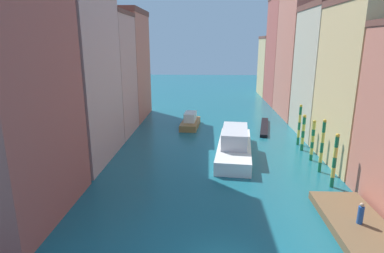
{
  "coord_description": "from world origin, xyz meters",
  "views": [
    {
      "loc": [
        -0.98,
        -13.89,
        11.45
      ],
      "look_at": [
        -2.83,
        23.3,
        1.5
      ],
      "focal_mm": 29.62,
      "sensor_mm": 36.0,
      "label": 1
    }
  ],
  "objects_px": {
    "waterfront_dock": "(354,221)",
    "vaporetto_white": "(234,145)",
    "mooring_pole_0": "(335,160)",
    "motorboat_0": "(190,122)",
    "mooring_pole_4": "(299,124)",
    "gondola_black": "(264,127)",
    "person_on_dock": "(361,214)",
    "mooring_pole_2": "(313,140)",
    "mooring_pole_1": "(322,146)",
    "mooring_pole_3": "(303,132)"
  },
  "relations": [
    {
      "from": "person_on_dock",
      "to": "mooring_pole_4",
      "type": "distance_m",
      "value": 17.41
    },
    {
      "from": "mooring_pole_4",
      "to": "motorboat_0",
      "type": "xyz_separation_m",
      "value": [
        -12.81,
        7.28,
        -1.66
      ]
    },
    {
      "from": "mooring_pole_2",
      "to": "motorboat_0",
      "type": "xyz_separation_m",
      "value": [
        -12.76,
        12.28,
        -1.38
      ]
    },
    {
      "from": "mooring_pole_1",
      "to": "vaporetto_white",
      "type": "relative_size",
      "value": 0.42
    },
    {
      "from": "waterfront_dock",
      "to": "vaporetto_white",
      "type": "height_order",
      "value": "vaporetto_white"
    },
    {
      "from": "person_on_dock",
      "to": "gondola_black",
      "type": "distance_m",
      "value": 24.44
    },
    {
      "from": "mooring_pole_0",
      "to": "mooring_pole_2",
      "type": "height_order",
      "value": "mooring_pole_0"
    },
    {
      "from": "waterfront_dock",
      "to": "gondola_black",
      "type": "xyz_separation_m",
      "value": [
        -1.69,
        23.72,
        -0.07
      ]
    },
    {
      "from": "motorboat_0",
      "to": "person_on_dock",
      "type": "bearing_deg",
      "value": -64.22
    },
    {
      "from": "waterfront_dock",
      "to": "mooring_pole_2",
      "type": "xyz_separation_m",
      "value": [
        0.87,
        11.71,
        1.85
      ]
    },
    {
      "from": "mooring_pole_2",
      "to": "gondola_black",
      "type": "relative_size",
      "value": 0.44
    },
    {
      "from": "mooring_pole_3",
      "to": "gondola_black",
      "type": "relative_size",
      "value": 0.43
    },
    {
      "from": "gondola_black",
      "to": "person_on_dock",
      "type": "bearing_deg",
      "value": -86.01
    },
    {
      "from": "mooring_pole_4",
      "to": "gondola_black",
      "type": "xyz_separation_m",
      "value": [
        -2.61,
        7.02,
        -2.2
      ]
    },
    {
      "from": "person_on_dock",
      "to": "vaporetto_white",
      "type": "bearing_deg",
      "value": 116.27
    },
    {
      "from": "mooring_pole_3",
      "to": "mooring_pole_0",
      "type": "bearing_deg",
      "value": -90.83
    },
    {
      "from": "mooring_pole_1",
      "to": "mooring_pole_3",
      "type": "xyz_separation_m",
      "value": [
        0.08,
        5.94,
        -0.46
      ]
    },
    {
      "from": "waterfront_dock",
      "to": "mooring_pole_0",
      "type": "xyz_separation_m",
      "value": [
        0.69,
        5.66,
        2.05
      ]
    },
    {
      "from": "mooring_pole_4",
      "to": "person_on_dock",
      "type": "bearing_deg",
      "value": -93.02
    },
    {
      "from": "waterfront_dock",
      "to": "mooring_pole_0",
      "type": "height_order",
      "value": "mooring_pole_0"
    },
    {
      "from": "mooring_pole_4",
      "to": "motorboat_0",
      "type": "relative_size",
      "value": 0.78
    },
    {
      "from": "person_on_dock",
      "to": "mooring_pole_4",
      "type": "bearing_deg",
      "value": 86.98
    },
    {
      "from": "mooring_pole_2",
      "to": "waterfront_dock",
      "type": "bearing_deg",
      "value": -94.27
    },
    {
      "from": "mooring_pole_0",
      "to": "motorboat_0",
      "type": "distance_m",
      "value": 22.28
    },
    {
      "from": "waterfront_dock",
      "to": "gondola_black",
      "type": "height_order",
      "value": "waterfront_dock"
    },
    {
      "from": "mooring_pole_3",
      "to": "gondola_black",
      "type": "xyz_separation_m",
      "value": [
        -2.51,
        9.0,
        -1.86
      ]
    },
    {
      "from": "mooring_pole_2",
      "to": "mooring_pole_4",
      "type": "bearing_deg",
      "value": 89.42
    },
    {
      "from": "vaporetto_white",
      "to": "motorboat_0",
      "type": "bearing_deg",
      "value": 115.17
    },
    {
      "from": "vaporetto_white",
      "to": "gondola_black",
      "type": "bearing_deg",
      "value": 65.34
    },
    {
      "from": "mooring_pole_1",
      "to": "mooring_pole_3",
      "type": "relative_size",
      "value": 1.23
    },
    {
      "from": "vaporetto_white",
      "to": "motorboat_0",
      "type": "height_order",
      "value": "vaporetto_white"
    },
    {
      "from": "person_on_dock",
      "to": "motorboat_0",
      "type": "relative_size",
      "value": 0.23
    },
    {
      "from": "waterfront_dock",
      "to": "vaporetto_white",
      "type": "distance_m",
      "value": 14.53
    },
    {
      "from": "waterfront_dock",
      "to": "mooring_pole_4",
      "type": "height_order",
      "value": "mooring_pole_4"
    },
    {
      "from": "mooring_pole_1",
      "to": "waterfront_dock",
      "type": "bearing_deg",
      "value": -94.83
    },
    {
      "from": "mooring_pole_4",
      "to": "gondola_black",
      "type": "distance_m",
      "value": 7.8
    },
    {
      "from": "waterfront_dock",
      "to": "motorboat_0",
      "type": "bearing_deg",
      "value": 116.36
    },
    {
      "from": "mooring_pole_2",
      "to": "motorboat_0",
      "type": "distance_m",
      "value": 17.76
    },
    {
      "from": "vaporetto_white",
      "to": "gondola_black",
      "type": "relative_size",
      "value": 1.28
    },
    {
      "from": "mooring_pole_4",
      "to": "motorboat_0",
      "type": "height_order",
      "value": "mooring_pole_4"
    },
    {
      "from": "vaporetto_white",
      "to": "motorboat_0",
      "type": "relative_size",
      "value": 1.96
    },
    {
      "from": "vaporetto_white",
      "to": "mooring_pole_1",
      "type": "bearing_deg",
      "value": -28.97
    },
    {
      "from": "mooring_pole_1",
      "to": "mooring_pole_4",
      "type": "distance_m",
      "value": 7.93
    },
    {
      "from": "mooring_pole_2",
      "to": "gondola_black",
      "type": "xyz_separation_m",
      "value": [
        -2.56,
        12.01,
        -1.92
      ]
    },
    {
      "from": "mooring_pole_0",
      "to": "mooring_pole_3",
      "type": "xyz_separation_m",
      "value": [
        0.13,
        9.06,
        -0.26
      ]
    },
    {
      "from": "mooring_pole_2",
      "to": "vaporetto_white",
      "type": "height_order",
      "value": "mooring_pole_2"
    },
    {
      "from": "waterfront_dock",
      "to": "mooring_pole_3",
      "type": "relative_size",
      "value": 1.82
    },
    {
      "from": "mooring_pole_0",
      "to": "mooring_pole_1",
      "type": "distance_m",
      "value": 3.12
    },
    {
      "from": "person_on_dock",
      "to": "vaporetto_white",
      "type": "xyz_separation_m",
      "value": [
        -6.68,
        13.52,
        -0.1
      ]
    },
    {
      "from": "waterfront_dock",
      "to": "mooring_pole_3",
      "type": "height_order",
      "value": "mooring_pole_3"
    }
  ]
}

